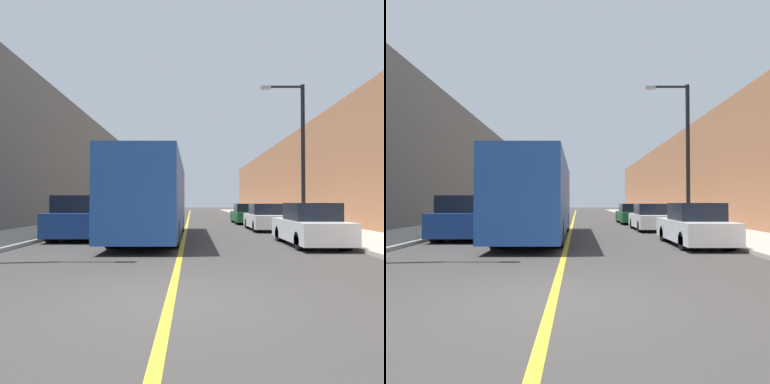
# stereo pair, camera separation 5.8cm
# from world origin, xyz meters

# --- Properties ---
(ground_plane) EXTENTS (200.00, 200.00, 0.00)m
(ground_plane) POSITION_xyz_m (0.00, 0.00, 0.00)
(ground_plane) COLOR #3F3D3A
(sidewalk_left) EXTENTS (3.81, 72.00, 0.13)m
(sidewalk_left) POSITION_xyz_m (-7.58, 30.00, 0.07)
(sidewalk_left) COLOR #B2AA9E
(sidewalk_left) RESTS_ON ground
(sidewalk_right) EXTENTS (3.81, 72.00, 0.13)m
(sidewalk_right) POSITION_xyz_m (7.58, 30.00, 0.07)
(sidewalk_right) COLOR #B2AA9E
(sidewalk_right) RESTS_ON ground
(building_row_left) EXTENTS (4.00, 72.00, 9.82)m
(building_row_left) POSITION_xyz_m (-11.49, 30.00, 4.91)
(building_row_left) COLOR #66605B
(building_row_left) RESTS_ON ground
(building_row_right) EXTENTS (4.00, 72.00, 7.86)m
(building_row_right) POSITION_xyz_m (11.49, 30.00, 3.93)
(building_row_right) COLOR #B2724C
(building_row_right) RESTS_ON ground
(road_center_line) EXTENTS (0.16, 72.00, 0.01)m
(road_center_line) POSITION_xyz_m (0.00, 30.00, 0.00)
(road_center_line) COLOR gold
(road_center_line) RESTS_ON ground
(bus) EXTENTS (2.52, 11.41, 3.38)m
(bus) POSITION_xyz_m (-1.35, 10.44, 1.81)
(bus) COLOR #1E4793
(bus) RESTS_ON ground
(parked_suv_left) EXTENTS (2.02, 4.75, 1.86)m
(parked_suv_left) POSITION_xyz_m (-4.42, 10.23, 0.86)
(parked_suv_left) COLOR navy
(parked_suv_left) RESTS_ON ground
(car_right_near) EXTENTS (1.77, 4.60, 1.56)m
(car_right_near) POSITION_xyz_m (4.68, 7.66, 0.70)
(car_right_near) COLOR silver
(car_right_near) RESTS_ON ground
(car_right_mid) EXTENTS (1.75, 4.48, 1.50)m
(car_right_mid) POSITION_xyz_m (4.45, 14.97, 0.68)
(car_right_mid) COLOR silver
(car_right_mid) RESTS_ON ground
(car_right_far) EXTENTS (1.88, 4.79, 1.47)m
(car_right_far) POSITION_xyz_m (4.37, 21.62, 0.67)
(car_right_far) COLOR #145128
(car_right_far) RESTS_ON ground
(street_lamp_right) EXTENTS (2.23, 0.24, 7.41)m
(street_lamp_right) POSITION_xyz_m (5.79, 12.75, 4.32)
(street_lamp_right) COLOR black
(street_lamp_right) RESTS_ON sidewalk_right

